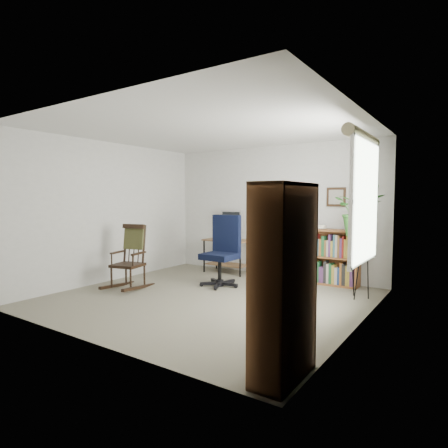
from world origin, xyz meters
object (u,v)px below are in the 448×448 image
Objects in this scene: desk at (228,256)px; office_chair at (220,250)px; low_bookshelf at (332,257)px; tall_bookshelf at (284,282)px; rocking_chair at (128,256)px.

desk is 0.76× the size of office_chair.
low_bookshelf is 0.59× the size of tall_bookshelf.
office_chair is 0.76× the size of tall_bookshelf.
tall_bookshelf is (0.72, -3.42, 0.32)m from low_bookshelf.
desk is at bearing -176.56° from low_bookshelf.
low_bookshelf is at bearing 32.43° from office_chair.
rocking_chair is at bearing -107.54° from desk.
office_chair is at bearing 27.62° from rocking_chair.
desk is 0.57× the size of tall_bookshelf.
rocking_chair is 0.66× the size of tall_bookshelf.
tall_bookshelf reaches higher than low_bookshelf.
office_chair is at bearing -63.27° from desk.
rocking_chair is 1.12× the size of low_bookshelf.
low_bookshelf is at bearing 101.82° from tall_bookshelf.
desk is at bearing 59.74° from rocking_chair.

